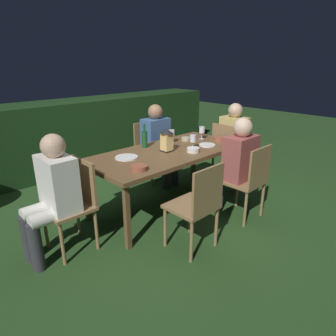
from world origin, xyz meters
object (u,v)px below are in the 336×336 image
at_px(person_in_blue, 159,141).
at_px(bowl_salad, 193,150).
at_px(plate_a, 207,145).
at_px(chair_side_left_b, 249,179).
at_px(chair_head_near, 75,201).
at_px(plate_b, 126,157).
at_px(wine_glass_a, 202,130).
at_px(bowl_dip, 219,139).
at_px(bowl_olives, 186,139).
at_px(bowl_bread, 139,168).
at_px(wine_glass_b, 172,134).
at_px(person_in_mustard, 236,137).
at_px(chair_head_far, 227,150).
at_px(chair_side_left_a, 197,204).
at_px(chair_side_right_b, 150,148).
at_px(green_bottle_on_table, 145,139).
at_px(person_in_cream, 52,192).
at_px(lantern_centerpiece, 167,139).
at_px(wine_glass_c, 193,139).
at_px(person_in_rust, 235,162).
at_px(dining_table, 168,155).

distance_m(person_in_blue, bowl_salad, 0.93).
bearing_deg(plate_a, chair_side_left_b, -96.59).
height_order(chair_side_left_b, chair_head_near, same).
bearing_deg(chair_head_near, plate_b, 9.72).
relative_size(wine_glass_a, bowl_dip, 1.22).
xyz_separation_m(bowl_olives, bowl_bread, (-1.16, -0.46, 0.00)).
bearing_deg(wine_glass_b, person_in_mustard, -11.49).
height_order(plate_b, bowl_dip, bowl_dip).
height_order(chair_head_far, chair_side_left_a, same).
relative_size(chair_head_near, bowl_bread, 5.23).
bearing_deg(chair_side_left_a, chair_side_right_b, 62.60).
height_order(person_in_blue, chair_head_far, person_in_blue).
relative_size(chair_side_left_b, plate_a, 4.21).
relative_size(chair_head_near, green_bottle_on_table, 3.00).
bearing_deg(bowl_bread, plate_a, 4.72).
relative_size(chair_head_far, plate_a, 4.21).
relative_size(person_in_cream, lantern_centerpiece, 4.34).
height_order(wine_glass_c, plate_b, wine_glass_c).
bearing_deg(bowl_dip, green_bottle_on_table, 153.71).
xyz_separation_m(person_in_cream, wine_glass_b, (1.70, 0.23, 0.20)).
distance_m(lantern_centerpiece, bowl_salad, 0.33).
xyz_separation_m(person_in_rust, bowl_bread, (-1.09, 0.38, 0.11)).
bearing_deg(plate_a, chair_head_far, 13.85).
xyz_separation_m(green_bottle_on_table, bowl_salad, (0.28, -0.54, -0.08)).
xyz_separation_m(chair_side_right_b, person_in_mustard, (0.98, -0.84, 0.15)).
bearing_deg(wine_glass_c, chair_side_left_b, -77.93).
relative_size(person_in_mustard, bowl_salad, 7.76).
xyz_separation_m(chair_head_near, bowl_salad, (1.39, -0.24, 0.26)).
relative_size(dining_table, person_in_blue, 1.69).
bearing_deg(lantern_centerpiece, bowl_salad, -50.06).
relative_size(dining_table, wine_glass_c, 11.46).
bearing_deg(plate_a, chair_head_near, 174.27).
bearing_deg(chair_side_left_a, chair_head_near, 132.88).
bearing_deg(person_in_rust, lantern_centerpiece, 125.24).
bearing_deg(person_in_rust, person_in_cream, 160.75).
distance_m(chair_side_left_a, wine_glass_a, 1.53).
xyz_separation_m(chair_head_near, bowl_olives, (1.72, 0.19, 0.26)).
bearing_deg(chair_side_right_b, bowl_salad, -103.49).
bearing_deg(bowl_bread, dining_table, 22.48).
bearing_deg(lantern_centerpiece, person_in_rust, -54.76).
xyz_separation_m(person_in_cream, lantern_centerpiece, (1.39, 0.00, 0.23)).
xyz_separation_m(chair_side_left_a, bowl_bread, (-0.22, 0.57, 0.26)).
distance_m(chair_head_far, bowl_salad, 1.10).
bearing_deg(dining_table, plate_a, -18.69).
bearing_deg(plate_b, wine_glass_c, -17.73).
bearing_deg(person_in_cream, person_in_blue, 19.25).
xyz_separation_m(chair_side_left_a, bowl_salad, (0.61, 0.61, 0.26)).
relative_size(chair_side_left_b, bowl_bread, 5.23).
bearing_deg(green_bottle_on_table, plate_b, -156.11).
bearing_deg(person_in_cream, lantern_centerpiece, 0.00).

